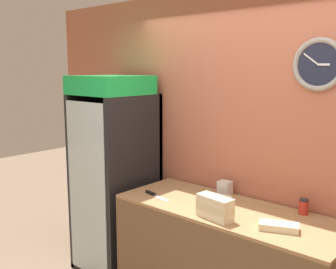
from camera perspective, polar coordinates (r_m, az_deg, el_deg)
name	(u,v)px	position (r m, az deg, el deg)	size (l,w,h in m)	color
wall_back	(255,148)	(3.38, 12.55, -1.96)	(5.20, 0.10, 2.70)	#B7664C
prep_counter	(226,264)	(3.35, 8.39, -18.11)	(1.83, 0.70, 0.94)	brown
beverage_cooler	(118,165)	(3.99, -7.24, -4.46)	(0.64, 0.71, 1.95)	black
sandwich_stack_bottom	(215,215)	(2.94, 6.80, -11.51)	(0.29, 0.15, 0.06)	beige
sandwich_stack_middle	(215,208)	(2.92, 6.82, -10.48)	(0.29, 0.15, 0.06)	beige
sandwich_stack_top	(215,200)	(2.90, 6.84, -9.44)	(0.29, 0.15, 0.06)	beige
sandwich_flat_left	(279,227)	(2.83, 15.78, -12.74)	(0.29, 0.21, 0.05)	beige
sandwich_flat_right	(216,198)	(3.30, 7.01, -9.18)	(0.26, 0.15, 0.05)	beige
chefs_knife	(154,195)	(3.42, -2.07, -8.72)	(0.31, 0.09, 0.02)	silver
condiment_jar	(304,207)	(3.16, 19.08, -9.87)	(0.07, 0.07, 0.12)	#B72D23
napkin_dispenser	(225,188)	(3.47, 8.25, -7.68)	(0.11, 0.09, 0.12)	silver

